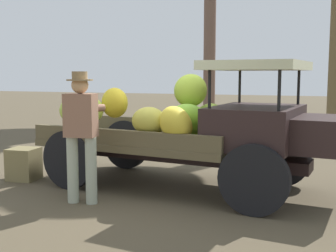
{
  "coord_description": "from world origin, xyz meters",
  "views": [
    {
      "loc": [
        2.16,
        -5.9,
        1.71
      ],
      "look_at": [
        -0.05,
        0.23,
        0.93
      ],
      "focal_mm": 46.44,
      "sensor_mm": 36.0,
      "label": 1
    }
  ],
  "objects": [
    {
      "name": "wooden_crate",
      "position": [
        -2.39,
        -0.18,
        0.26
      ],
      "size": [
        0.48,
        0.46,
        0.51
      ],
      "primitive_type": "cube",
      "rotation": [
        0.0,
        0.0,
        0.09
      ],
      "color": "olive",
      "rests_on": "ground"
    },
    {
      "name": "farmer",
      "position": [
        -0.82,
        -0.98,
        1.0
      ],
      "size": [
        0.52,
        0.48,
        1.74
      ],
      "rotation": [
        0.0,
        0.0,
        1.71
      ],
      "color": "#ADB69F",
      "rests_on": "ground"
    },
    {
      "name": "ground_plane",
      "position": [
        0.0,
        0.0,
        0.0
      ],
      "size": [
        60.0,
        60.0,
        0.0
      ],
      "primitive_type": "plane",
      "color": "brown"
    },
    {
      "name": "truck",
      "position": [
        0.56,
        0.11,
        0.91
      ],
      "size": [
        4.58,
        2.16,
        1.88
      ],
      "rotation": [
        0.0,
        0.0,
        -0.12
      ],
      "color": "black",
      "rests_on": "ground"
    }
  ]
}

